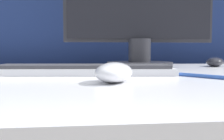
{
  "coord_description": "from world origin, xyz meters",
  "views": [
    {
      "loc": [
        -0.13,
        -0.69,
        0.83
      ],
      "look_at": [
        -0.08,
        -0.19,
        0.79
      ],
      "focal_mm": 42.0,
      "sensor_mm": 36.0,
      "label": 1
    }
  ],
  "objects": [
    {
      "name": "computer_mouse_far",
      "position": [
        0.36,
        0.25,
        0.79
      ],
      "size": [
        0.11,
        0.13,
        0.04
      ],
      "rotation": [
        0.0,
        0.0,
        -0.47
      ],
      "color": "#232328",
      "rests_on": "desk"
    },
    {
      "name": "keyboard",
      "position": [
        -0.13,
        -0.05,
        0.78
      ],
      "size": [
        0.45,
        0.16,
        0.02
      ],
      "rotation": [
        0.0,
        0.0,
        -0.1
      ],
      "color": "silver",
      "rests_on": "desk"
    },
    {
      "name": "partition_panel",
      "position": [
        0.0,
        0.63,
        0.73
      ],
      "size": [
        5.0,
        0.03,
        1.46
      ],
      "color": "navy",
      "rests_on": "ground_plane"
    },
    {
      "name": "pen",
      "position": [
        0.12,
        -0.17,
        0.78
      ],
      "size": [
        0.08,
        0.12,
        0.01
      ],
      "rotation": [
        0.0,
        0.0,
        -1.01
      ],
      "color": "#284C9E",
      "rests_on": "desk"
    },
    {
      "name": "computer_mouse_near",
      "position": [
        -0.08,
        -0.22,
        0.79
      ],
      "size": [
        0.1,
        0.13,
        0.04
      ],
      "rotation": [
        0.0,
        0.0,
        -0.34
      ],
      "color": "silver",
      "rests_on": "desk"
    }
  ]
}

